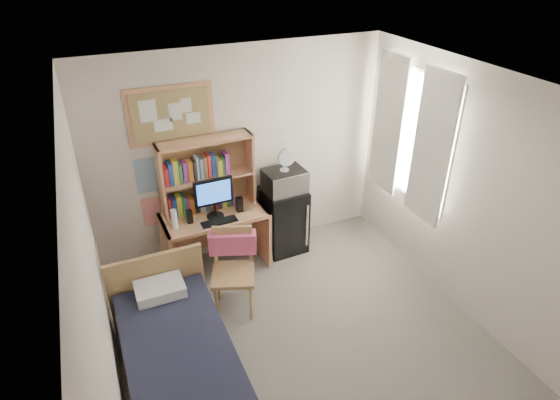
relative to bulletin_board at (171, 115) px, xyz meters
name	(u,v)px	position (x,y,z in m)	size (l,w,h in m)	color
floor	(317,358)	(0.78, -2.08, -1.93)	(3.60, 4.20, 0.02)	slate
ceiling	(331,100)	(0.78, -2.08, 0.68)	(3.60, 4.20, 0.02)	white
wall_back	(241,155)	(0.78, 0.02, -0.62)	(3.60, 0.04, 2.60)	silver
wall_left	(99,309)	(-1.02, -2.08, -0.62)	(0.04, 4.20, 2.60)	silver
wall_right	(487,207)	(2.58, -2.08, -0.62)	(0.04, 4.20, 2.60)	silver
window_unit	(411,136)	(2.53, -0.88, -0.32)	(0.10, 1.40, 1.70)	white
curtain_left	(431,149)	(2.50, -1.28, -0.32)	(0.04, 0.55, 1.70)	white
curtain_right	(388,125)	(2.50, -0.48, -0.32)	(0.04, 0.55, 1.70)	white
bulletin_board	(171,115)	(0.00, 0.00, 0.00)	(0.94, 0.03, 0.64)	tan
poster_wave	(149,175)	(-0.32, 0.01, -0.67)	(0.30, 0.01, 0.42)	teal
poster_japan	(155,211)	(-0.32, 0.01, -1.14)	(0.28, 0.01, 0.36)	red
desk	(216,241)	(0.31, -0.31, -1.54)	(1.22, 0.61, 0.76)	tan
desk_chair	(233,274)	(0.26, -1.12, -1.44)	(0.48, 0.48, 0.97)	tan
mini_fridge	(283,219)	(1.22, -0.26, -1.49)	(0.50, 0.50, 0.86)	black
bed	(181,368)	(-0.50, -1.91, -1.66)	(0.94, 1.87, 0.52)	black
hutch	(207,175)	(0.30, -0.16, -0.72)	(1.08, 0.28, 0.89)	tan
monitor	(214,199)	(0.31, -0.37, -0.92)	(0.45, 0.03, 0.48)	black
keyboard	(219,222)	(0.31, -0.51, -1.15)	(0.41, 0.13, 0.02)	black
speaker_left	(190,217)	(0.01, -0.38, -1.08)	(0.06, 0.06, 0.16)	black
speaker_right	(239,204)	(0.61, -0.36, -1.07)	(0.07, 0.07, 0.18)	black
water_bottle	(174,219)	(-0.17, -0.42, -1.04)	(0.07, 0.07, 0.23)	silver
hoodie	(233,242)	(0.33, -0.93, -1.17)	(0.51, 0.15, 0.24)	#D04F77
microwave	(284,181)	(1.22, -0.28, -0.92)	(0.48, 0.37, 0.28)	silver
desk_fan	(284,160)	(1.22, -0.28, -0.65)	(0.22, 0.22, 0.27)	silver
pillow	(160,289)	(-0.51, -1.16, -1.35)	(0.47, 0.33, 0.11)	silver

